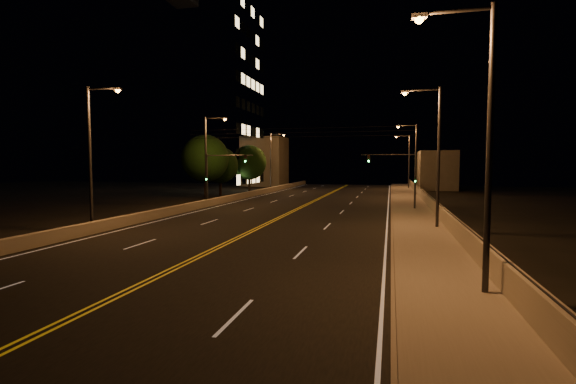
% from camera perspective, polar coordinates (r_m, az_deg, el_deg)
% --- Properties ---
extents(ground, '(160.00, 160.00, 0.00)m').
position_cam_1_polar(ground, '(13.70, -28.25, -15.39)').
color(ground, black).
rests_on(ground, ground).
extents(road, '(18.00, 120.00, 0.02)m').
position_cam_1_polar(road, '(31.13, -2.70, -4.28)').
color(road, black).
rests_on(road, ground).
extents(sidewalk, '(3.60, 120.00, 0.30)m').
position_cam_1_polar(sidewalk, '(29.91, 17.61, -4.52)').
color(sidewalk, gray).
rests_on(sidewalk, ground).
extents(curb, '(0.14, 120.00, 0.15)m').
position_cam_1_polar(curb, '(29.86, 14.02, -4.61)').
color(curb, gray).
rests_on(curb, ground).
extents(parapet_wall, '(0.30, 120.00, 1.00)m').
position_cam_1_polar(parapet_wall, '(29.98, 20.79, -3.32)').
color(parapet_wall, gray).
rests_on(parapet_wall, sidewalk).
extents(jersey_barrier, '(0.45, 120.00, 0.75)m').
position_cam_1_polar(jersey_barrier, '(34.99, -17.84, -2.96)').
color(jersey_barrier, gray).
rests_on(jersey_barrier, ground).
extents(distant_building_right, '(6.00, 10.00, 6.64)m').
position_cam_1_polar(distant_building_right, '(76.98, 19.63, 2.82)').
color(distant_building_right, slate).
rests_on(distant_building_right, ground).
extents(distant_building_left, '(8.00, 8.00, 9.76)m').
position_cam_1_polar(distant_building_left, '(84.68, -3.17, 4.17)').
color(distant_building_left, slate).
rests_on(distant_building_left, ground).
extents(parapet_rail, '(0.06, 120.00, 0.06)m').
position_cam_1_polar(parapet_rail, '(29.92, 20.82, -2.31)').
color(parapet_rail, black).
rests_on(parapet_rail, parapet_wall).
extents(lane_markings, '(17.32, 116.00, 0.00)m').
position_cam_1_polar(lane_markings, '(31.06, -2.74, -4.27)').
color(lane_markings, silver).
rests_on(lane_markings, road).
extents(streetlight_0, '(2.55, 0.28, 9.35)m').
position_cam_1_polar(streetlight_0, '(14.56, 24.85, 7.34)').
color(streetlight_0, '#2D2D33').
rests_on(streetlight_0, ground).
extents(streetlight_1, '(2.55, 0.28, 9.35)m').
position_cam_1_polar(streetlight_1, '(28.83, 19.39, 5.58)').
color(streetlight_1, '#2D2D33').
rests_on(streetlight_1, ground).
extents(streetlight_2, '(2.55, 0.28, 9.35)m').
position_cam_1_polar(streetlight_2, '(54.33, 16.80, 4.72)').
color(streetlight_2, '#2D2D33').
rests_on(streetlight_2, ground).
extents(streetlight_3, '(2.55, 0.28, 9.35)m').
position_cam_1_polar(streetlight_3, '(74.22, 16.02, 4.46)').
color(streetlight_3, '#2D2D33').
rests_on(streetlight_3, ground).
extents(streetlight_4, '(2.55, 0.28, 9.35)m').
position_cam_1_polar(streetlight_4, '(29.87, -25.08, 5.37)').
color(streetlight_4, '#2D2D33').
rests_on(streetlight_4, ground).
extents(streetlight_5, '(2.55, 0.28, 9.35)m').
position_cam_1_polar(streetlight_5, '(44.85, -10.86, 5.03)').
color(streetlight_5, '#2D2D33').
rests_on(streetlight_5, ground).
extents(streetlight_6, '(2.55, 0.28, 9.35)m').
position_cam_1_polar(streetlight_6, '(67.86, -2.16, 4.68)').
color(streetlight_6, '#2D2D33').
rests_on(streetlight_6, ground).
extents(traffic_signal_right, '(5.11, 0.31, 5.49)m').
position_cam_1_polar(traffic_signal_right, '(40.15, 15.49, 2.45)').
color(traffic_signal_right, '#2D2D33').
rests_on(traffic_signal_right, ground).
extents(traffic_signal_left, '(5.11, 0.31, 5.49)m').
position_cam_1_polar(traffic_signal_left, '(43.79, -9.74, 2.64)').
color(traffic_signal_left, '#2D2D33').
rests_on(traffic_signal_left, ground).
extents(overhead_wires, '(22.00, 0.03, 0.83)m').
position_cam_1_polar(overhead_wires, '(40.13, 1.17, 8.13)').
color(overhead_wires, black).
extents(building_tower, '(24.00, 15.00, 32.45)m').
position_cam_1_polar(building_tower, '(74.84, -14.05, 12.38)').
color(building_tower, slate).
rests_on(building_tower, ground).
extents(tree_0, '(5.98, 5.98, 8.10)m').
position_cam_1_polar(tree_0, '(54.07, -11.25, 4.52)').
color(tree_0, black).
rests_on(tree_0, ground).
extents(tree_1, '(4.97, 4.97, 6.73)m').
position_cam_1_polar(tree_1, '(58.47, -9.27, 3.64)').
color(tree_1, black).
rests_on(tree_1, ground).
extents(tree_2, '(5.43, 5.43, 7.36)m').
position_cam_1_polar(tree_2, '(65.84, -5.34, 4.04)').
color(tree_2, black).
rests_on(tree_2, ground).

